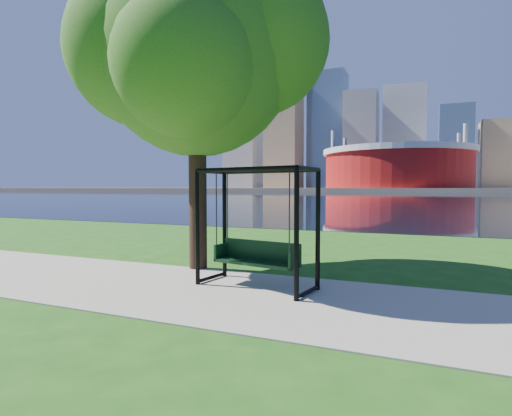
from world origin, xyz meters
The scene contains 8 objects.
ground centered at (0.00, 0.00, 0.00)m, with size 900.00×900.00×0.00m, color #1E5114.
path centered at (0.00, -0.50, 0.01)m, with size 120.00×4.00×0.03m, color #9E937F.
river centered at (0.00, 102.00, 0.01)m, with size 900.00×180.00×0.02m, color black.
far_bank centered at (0.00, 306.00, 1.00)m, with size 900.00×228.00×2.00m, color #937F60.
stadium centered at (-10.00, 235.00, 14.23)m, with size 83.00×83.00×32.00m.
skyline centered at (-4.27, 319.39, 35.89)m, with size 392.00×66.00×96.50m.
swing centered at (0.03, 0.23, 1.27)m, with size 2.71×1.52×2.62m.
park_tree centered at (-2.26, 1.56, 5.77)m, with size 6.69×6.04×8.31m.
Camera 1 is at (3.33, -7.75, 2.19)m, focal length 28.00 mm.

